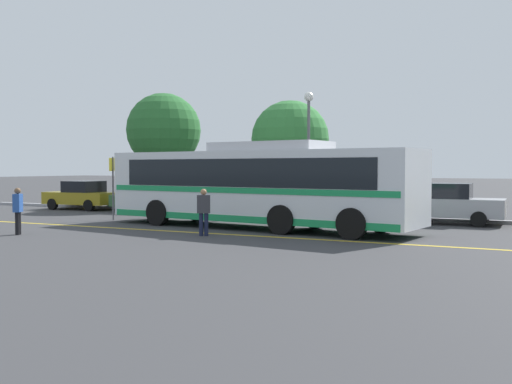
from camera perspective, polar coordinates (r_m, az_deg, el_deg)
name	(u,v)px	position (r m, az deg, el deg)	size (l,w,h in m)	color
ground_plane	(293,230)	(21.44, 3.51, -3.68)	(220.00, 220.00, 0.00)	#38383A
lane_strip_0	(227,234)	(20.18, -2.78, -4.04)	(0.20, 32.23, 0.01)	gold
curb_strip	(312,215)	(27.40, 5.38, -2.21)	(40.23, 0.36, 0.15)	#99999E
transit_bus	(256,184)	(22.00, 0.03, 0.74)	(12.73, 4.11, 3.17)	silver
parked_car_0	(83,195)	(33.33, -16.16, -0.31)	(4.00, 2.07, 1.53)	olive
parked_car_1	(156,198)	(30.30, -9.49, -0.58)	(4.51, 2.29, 1.43)	#335B33
parked_car_2	(278,202)	(26.88, 2.09, -0.98)	(4.69, 1.91, 1.36)	#4C3823
parked_car_3	(442,204)	(24.94, 17.32, -1.09)	(4.76, 1.90, 1.62)	#9E9EA3
pedestrian_0	(204,209)	(19.71, -5.01, -1.67)	(0.47, 0.38, 1.55)	#191E38
pedestrian_1	(18,208)	(21.51, -21.74, -1.45)	(0.40, 0.47, 1.57)	black
bus_stop_sign	(113,180)	(26.22, -13.47, 1.08)	(0.08, 0.40, 2.71)	#59595E
street_lamp	(309,130)	(28.72, 5.04, 5.89)	(0.45, 0.45, 5.83)	#59595E
tree_0	(164,130)	(33.70, -8.79, 5.81)	(4.11, 4.11, 6.36)	#513823
tree_1	(290,139)	(31.29, 3.26, 5.03)	(4.04, 4.04, 5.74)	#513823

